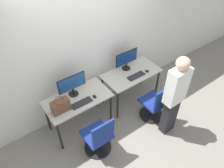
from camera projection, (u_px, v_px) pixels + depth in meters
ground_plane at (116, 120)px, 4.37m from camera, size 20.00×20.00×0.00m
wall_back at (92, 44)px, 3.89m from camera, size 12.00×0.05×2.80m
desk_left at (78, 102)px, 3.86m from camera, size 1.16×0.61×0.74m
monitor_left at (72, 84)px, 3.73m from camera, size 0.51×0.18×0.41m
keyboard_left at (82, 103)px, 3.70m from camera, size 0.37×0.13×0.02m
mouse_left at (95, 96)px, 3.81m from camera, size 0.06×0.09×0.03m
office_chair_left at (99, 138)px, 3.65m from camera, size 0.48×0.48×0.87m
desk_right at (131, 76)px, 4.39m from camera, size 1.16×0.61×0.74m
monitor_right at (127, 59)px, 4.29m from camera, size 0.51×0.18×0.41m
keyboard_right at (136, 76)px, 4.24m from camera, size 0.37×0.13×0.02m
mouse_right at (147, 71)px, 4.35m from camera, size 0.06×0.09×0.03m
office_chair_right at (155, 105)px, 4.22m from camera, size 0.48×0.48×0.87m
person_right at (175, 95)px, 3.62m from camera, size 0.36×0.22×1.67m
handbag at (61, 106)px, 3.52m from camera, size 0.30×0.18×0.25m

